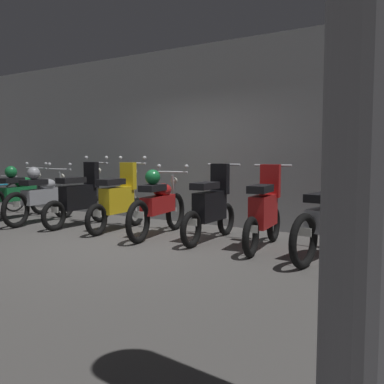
# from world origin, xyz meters

# --- Properties ---
(ground_plane) EXTENTS (80.00, 80.00, 0.00)m
(ground_plane) POSITION_xyz_m (0.00, 0.00, 0.00)
(ground_plane) COLOR #565451
(back_wall) EXTENTS (16.00, 0.30, 3.34)m
(back_wall) POSITION_xyz_m (0.00, 2.43, 1.67)
(back_wall) COLOR #9EA0A3
(back_wall) RESTS_ON ground
(motorbike_slot_0) EXTENTS (0.61, 1.93, 1.15)m
(motorbike_slot_0) POSITION_xyz_m (-3.64, 0.85, 0.53)
(motorbike_slot_0) COLOR black
(motorbike_slot_0) RESTS_ON ground
(motorbike_slot_1) EXTENTS (0.59, 1.94, 1.15)m
(motorbike_slot_1) POSITION_xyz_m (-2.73, 0.70, 0.53)
(motorbike_slot_1) COLOR black
(motorbike_slot_1) RESTS_ON ground
(motorbike_slot_2) EXTENTS (0.59, 1.68, 1.29)m
(motorbike_slot_2) POSITION_xyz_m (-1.82, 0.83, 0.53)
(motorbike_slot_2) COLOR black
(motorbike_slot_2) RESTS_ON ground
(motorbike_slot_3) EXTENTS (0.59, 1.68, 1.29)m
(motorbike_slot_3) POSITION_xyz_m (-0.91, 0.88, 0.53)
(motorbike_slot_3) COLOR black
(motorbike_slot_3) RESTS_ON ground
(motorbike_slot_4) EXTENTS (0.61, 1.93, 1.15)m
(motorbike_slot_4) POSITION_xyz_m (-0.00, 0.83, 0.53)
(motorbike_slot_4) COLOR black
(motorbike_slot_4) RESTS_ON ground
(motorbike_slot_5) EXTENTS (0.56, 1.68, 1.18)m
(motorbike_slot_5) POSITION_xyz_m (0.91, 0.96, 0.52)
(motorbike_slot_5) COLOR black
(motorbike_slot_5) RESTS_ON ground
(motorbike_slot_6) EXTENTS (0.56, 1.68, 1.18)m
(motorbike_slot_6) POSITION_xyz_m (1.81, 0.89, 0.52)
(motorbike_slot_6) COLOR black
(motorbike_slot_6) RESTS_ON ground
(motorbike_slot_7) EXTENTS (0.59, 1.95, 1.15)m
(motorbike_slot_7) POSITION_xyz_m (2.73, 0.78, 0.49)
(motorbike_slot_7) COLOR black
(motorbike_slot_7) RESTS_ON ground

